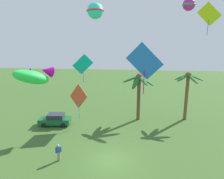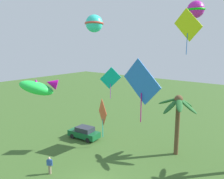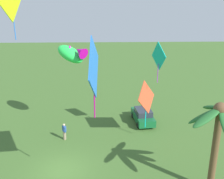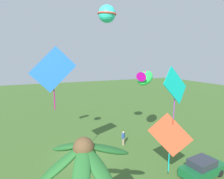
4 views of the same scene
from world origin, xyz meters
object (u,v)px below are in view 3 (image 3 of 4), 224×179
(palm_tree_0, at_px, (218,126))
(kite_diamond_3, at_px, (94,68))
(kite_fish_1, at_px, (72,53))
(kite_diamond_5, at_px, (11,0))
(kite_diamond_6, at_px, (146,98))
(kite_diamond_0, at_px, (159,57))
(parked_car_0, at_px, (143,116))
(spectator_0, at_px, (64,131))

(palm_tree_0, distance_m, kite_diamond_3, 8.58)
(kite_fish_1, xyz_separation_m, kite_diamond_3, (9.58, 2.31, 1.09))
(kite_diamond_3, bearing_deg, palm_tree_0, 91.67)
(kite_diamond_5, distance_m, kite_diamond_6, 16.22)
(kite_fish_1, distance_m, kite_diamond_5, 14.71)
(palm_tree_0, relative_size, kite_diamond_6, 1.41)
(kite_diamond_0, xyz_separation_m, kite_fish_1, (-2.49, -7.43, -0.17))
(parked_car_0, height_order, kite_diamond_5, kite_diamond_5)
(kite_diamond_6, bearing_deg, spectator_0, -89.40)
(palm_tree_0, relative_size, kite_diamond_3, 1.33)
(palm_tree_0, height_order, kite_diamond_0, kite_diamond_0)
(palm_tree_0, xyz_separation_m, kite_diamond_3, (0.22, -7.68, 3.81))
(palm_tree_0, bearing_deg, kite_diamond_6, -155.49)
(palm_tree_0, bearing_deg, kite_fish_1, -133.11)
(spectator_0, height_order, kite_diamond_6, kite_diamond_6)
(kite_diamond_0, xyz_separation_m, kite_diamond_3, (7.09, -5.12, 0.91))
(kite_diamond_0, height_order, kite_diamond_5, kite_diamond_5)
(kite_fish_1, xyz_separation_m, kite_diamond_5, (13.89, -0.47, 4.80))
(kite_diamond_0, xyz_separation_m, kite_diamond_5, (11.41, -7.91, 4.63))
(palm_tree_0, relative_size, spectator_0, 4.03)
(kite_diamond_3, xyz_separation_m, kite_diamond_5, (4.32, -2.78, 3.72))
(parked_car_0, bearing_deg, spectator_0, -66.42)
(kite_diamond_6, bearing_deg, kite_fish_1, -106.85)
(spectator_0, relative_size, kite_diamond_6, 0.35)
(kite_diamond_6, bearing_deg, palm_tree_0, 24.51)
(kite_diamond_0, bearing_deg, kite_diamond_6, -121.15)
(kite_diamond_0, height_order, kite_diamond_3, kite_diamond_3)
(palm_tree_0, height_order, kite_diamond_3, kite_diamond_3)
(kite_diamond_3, bearing_deg, parked_car_0, 156.95)
(palm_tree_0, height_order, kite_fish_1, kite_fish_1)
(palm_tree_0, bearing_deg, kite_diamond_3, -88.33)
(palm_tree_0, bearing_deg, spectator_0, -124.05)
(spectator_0, xyz_separation_m, kite_diamond_6, (-0.08, 7.40, 3.13))
(spectator_0, bearing_deg, kite_fish_1, 160.04)
(kite_diamond_5, bearing_deg, kite_fish_1, 178.05)
(parked_car_0, relative_size, kite_fish_1, 1.16)
(palm_tree_0, bearing_deg, kite_diamond_5, -66.54)
(kite_diamond_3, xyz_separation_m, kite_diamond_6, (-7.56, 4.33, -4.73))
(spectator_0, distance_m, kite_diamond_5, 16.54)
(kite_diamond_0, height_order, kite_fish_1, kite_diamond_0)
(kite_diamond_0, bearing_deg, palm_tree_0, 20.44)
(parked_car_0, distance_m, spectator_0, 8.38)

